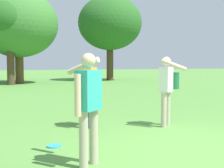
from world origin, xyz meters
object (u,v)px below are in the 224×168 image
at_px(person_bystander, 90,87).
at_px(person_thrower, 167,86).
at_px(tree_back_left, 19,24).
at_px(trash_can_further_along, 174,80).
at_px(tree_back_right, 110,23).
at_px(tree_slender_mid, 10,21).
at_px(frisbee, 54,146).
at_px(person_catcher, 88,100).

bearing_deg(person_bystander, person_thrower, -14.08).
distance_m(person_bystander, tree_back_left, 16.38).
distance_m(trash_can_further_along, tree_back_left, 11.71).
xyz_separation_m(person_bystander, tree_back_right, (6.21, 17.83, 3.85)).
distance_m(trash_can_further_along, tree_back_right, 10.21).
distance_m(person_bystander, tree_slender_mid, 15.33).
relative_size(frisbee, tree_back_right, 0.04).
height_order(person_catcher, person_bystander, same).
xyz_separation_m(frisbee, trash_can_further_along, (8.12, 10.02, 0.47)).
bearing_deg(person_catcher, frisbee, 106.18).
bearing_deg(tree_back_left, person_thrower, -79.90).
bearing_deg(tree_slender_mid, person_bystander, -83.24).
xyz_separation_m(trash_can_further_along, tree_back_right, (-0.91, 9.21, 4.31)).
relative_size(person_thrower, tree_back_right, 0.23).
xyz_separation_m(frisbee, tree_slender_mid, (-0.75, 16.26, 4.26)).
bearing_deg(tree_slender_mid, tree_back_left, 62.83).
bearing_deg(tree_back_right, person_bystander, -109.19).
bearing_deg(person_bystander, trash_can_further_along, 50.46).
relative_size(person_thrower, person_catcher, 1.00).
xyz_separation_m(person_thrower, person_catcher, (-2.42, -2.14, 0.00)).
distance_m(person_catcher, tree_back_left, 18.87).
bearing_deg(person_catcher, tree_back_left, 91.57).
height_order(person_catcher, tree_back_left, tree_back_left).
height_order(person_bystander, tree_slender_mid, tree_slender_mid).
relative_size(person_bystander, tree_back_left, 0.25).
xyz_separation_m(tree_back_left, tree_back_right, (7.38, 1.83, 0.57)).
height_order(tree_slender_mid, tree_back_right, tree_back_right).
height_order(person_thrower, tree_back_right, tree_back_right).
xyz_separation_m(person_thrower, tree_back_right, (4.46, 18.27, 3.83)).
bearing_deg(tree_back_left, person_bystander, -85.80).
relative_size(trash_can_further_along, tree_back_left, 0.15).
relative_size(person_catcher, person_bystander, 1.00).
distance_m(person_thrower, tree_slender_mid, 16.04).
distance_m(person_catcher, trash_can_further_along, 13.64).
relative_size(frisbee, tree_slender_mid, 0.05).
relative_size(person_thrower, person_bystander, 1.00).
bearing_deg(tree_slender_mid, frisbee, -87.34).
distance_m(person_bystander, frisbee, 1.96).
bearing_deg(tree_back_left, trash_can_further_along, -41.68).
bearing_deg(frisbee, person_catcher, -73.82).
distance_m(frisbee, tree_back_right, 21.09).
bearing_deg(person_thrower, tree_slender_mid, 102.93).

